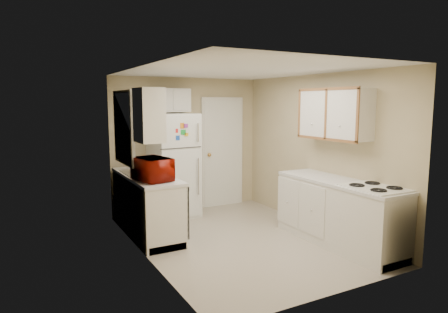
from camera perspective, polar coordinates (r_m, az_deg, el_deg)
name	(u,v)px	position (r m, az deg, el deg)	size (l,w,h in m)	color
floor	(240,239)	(5.90, 2.36, -11.73)	(3.80, 3.80, 0.00)	beige
ceiling	(241,70)	(5.58, 2.50, 12.21)	(3.80, 3.80, 0.00)	white
wall_left	(144,164)	(5.05, -11.36, -1.12)	(3.80, 3.80, 0.00)	#C0B188
wall_right	(317,151)	(6.44, 13.20, 0.71)	(3.80, 3.80, 0.00)	#C0B188
wall_back	(187,145)	(7.30, -5.24, 1.69)	(2.80, 2.80, 0.00)	#C0B188
wall_front	(339,180)	(4.12, 16.12, -3.26)	(2.80, 2.80, 0.00)	#C0B188
left_counter	(147,204)	(6.13, -10.97, -6.72)	(0.60, 1.80, 0.90)	silver
dishwasher	(180,209)	(5.66, -6.31, -7.40)	(0.03, 0.58, 0.72)	black
sink	(143,176)	(6.18, -11.49, -2.71)	(0.54, 0.74, 0.16)	gray
microwave	(153,170)	(5.55, -10.15, -1.87)	(0.32, 0.57, 0.38)	#8A1004
soap_bottle	(133,164)	(6.50, -12.91, -0.99)	(0.09, 0.09, 0.20)	silver
window_blinds	(124,128)	(6.02, -14.05, 4.04)	(0.10, 0.98, 1.08)	silver
upper_cabinet_left	(149,115)	(5.25, -10.67, 5.81)	(0.30, 0.45, 0.70)	silver
refrigerator	(173,165)	(6.92, -7.25, -1.26)	(0.73, 0.71, 1.78)	white
cabinet_over_fridge	(169,100)	(6.97, -7.88, 7.96)	(0.70, 0.30, 0.40)	silver
interior_door	(222,152)	(7.58, -0.24, 0.58)	(0.86, 0.06, 2.08)	white
right_counter	(338,212)	(5.80, 16.01, -7.69)	(0.60, 2.00, 0.90)	silver
stove	(373,223)	(5.46, 20.57, -8.83)	(0.61, 0.75, 0.91)	white
upper_cabinet_right	(334,114)	(5.92, 15.50, 5.87)	(0.30, 1.20, 0.70)	silver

